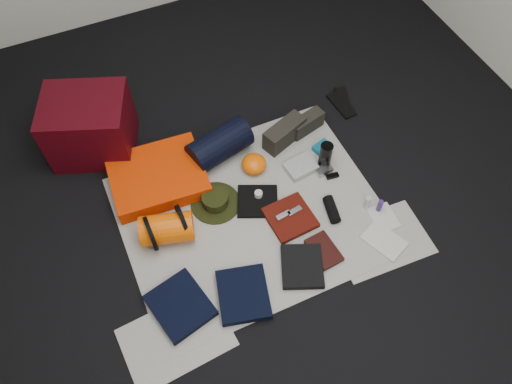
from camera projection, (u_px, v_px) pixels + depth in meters
name	position (u px, v px, depth m)	size (l,w,h in m)	color
floor	(252.00, 215.00, 3.19)	(4.50, 4.50, 0.02)	black
newspaper_mat	(252.00, 214.00, 3.18)	(1.60, 1.30, 0.01)	beige
newspaper_sheet_front_left	(176.00, 338.00, 2.75)	(0.58, 0.40, 0.00)	beige
newspaper_sheet_front_right	(381.00, 240.00, 3.07)	(0.58, 0.40, 0.00)	beige
red_cabinet	(90.00, 126.00, 3.29)	(0.53, 0.44, 0.44)	#44050D
sleeping_pad	(158.00, 177.00, 3.26)	(0.60, 0.49, 0.11)	#F73702
stuff_sack	(167.00, 229.00, 3.01)	(0.19, 0.19, 0.32)	#FF5D04
sack_strap_left	(151.00, 234.00, 2.97)	(0.22, 0.22, 0.03)	black
sack_strap_right	(182.00, 222.00, 3.02)	(0.22, 0.22, 0.03)	black
navy_duffel	(220.00, 145.00, 3.34)	(0.22, 0.22, 0.42)	black
boonie_brim	(215.00, 203.00, 3.21)	(0.32, 0.32, 0.01)	black
boonie_crown	(215.00, 199.00, 3.18)	(0.17, 0.17, 0.07)	black
hiking_boot_left	(284.00, 133.00, 3.43)	(0.32, 0.12, 0.16)	#28261F
hiking_boot_right	(307.00, 123.00, 3.50)	(0.25, 0.10, 0.13)	#28261F
flip_flop_left	(341.00, 105.00, 3.68)	(0.10, 0.27, 0.01)	black
flip_flop_right	(343.00, 100.00, 3.71)	(0.09, 0.24, 0.01)	black
trousers_navy_a	(180.00, 305.00, 2.82)	(0.29, 0.34, 0.05)	black
trousers_navy_b	(243.00, 294.00, 2.85)	(0.28, 0.32, 0.05)	black
trousers_charcoal	(302.00, 266.00, 2.95)	(0.24, 0.28, 0.04)	black
black_tshirt	(258.00, 201.00, 3.21)	(0.26, 0.24, 0.03)	black
red_shirt	(290.00, 218.00, 3.14)	(0.27, 0.27, 0.04)	#4D0F08
orange_stuff_sack	(254.00, 164.00, 3.32)	(0.17, 0.17, 0.11)	#FF5D04
first_aid_pouch	(301.00, 167.00, 3.34)	(0.20, 0.15, 0.05)	#9DA59C
water_bottle	(325.00, 156.00, 3.29)	(0.08, 0.08, 0.21)	black
speaker	(332.00, 210.00, 3.15)	(0.07, 0.07, 0.18)	black
compact_camera	(324.00, 170.00, 3.33)	(0.11, 0.07, 0.04)	#A5A5A9
cyan_case	(322.00, 147.00, 3.44)	(0.12, 0.08, 0.04)	#0D6586
toiletry_purple	(380.00, 206.00, 3.15)	(0.03, 0.03, 0.10)	#3B216C
toiletry_clear	(367.00, 203.00, 3.16)	(0.04, 0.04, 0.11)	#B2B7B2
paperback_book	(324.00, 250.00, 3.01)	(0.15, 0.22, 0.03)	black
map_booklet	(384.00, 241.00, 3.06)	(0.17, 0.25, 0.01)	beige
map_printout	(383.00, 218.00, 3.15)	(0.15, 0.19, 0.01)	beige
sunglasses	(332.00, 176.00, 3.32)	(0.09, 0.03, 0.02)	black
key_cluster	(176.00, 335.00, 2.74)	(0.08, 0.08, 0.01)	#A5A5A9
tape_roll	(258.00, 194.00, 3.20)	(0.05, 0.05, 0.04)	beige
energy_bar_a	(283.00, 215.00, 3.12)	(0.10, 0.04, 0.01)	#A5A5A9
energy_bar_b	(295.00, 211.00, 3.13)	(0.10, 0.04, 0.01)	#A5A5A9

